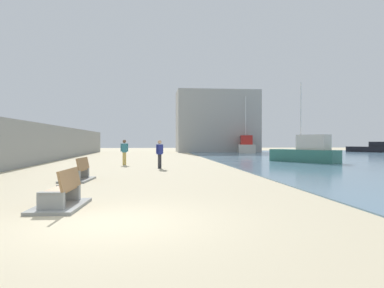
{
  "coord_description": "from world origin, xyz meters",
  "views": [
    {
      "loc": [
        0.94,
        -7.57,
        1.69
      ],
      "look_at": [
        3.68,
        17.31,
        1.47
      ],
      "focal_mm": 33.91,
      "sensor_mm": 36.0,
      "label": 1
    }
  ],
  "objects_px": {
    "person_standing": "(124,150)",
    "boat_nearest": "(376,148)",
    "person_walking": "(160,152)",
    "bench_near": "(62,198)",
    "bench_far": "(78,175)",
    "boat_distant": "(306,152)",
    "boat_mid_bay": "(246,146)"
  },
  "relations": [
    {
      "from": "person_walking",
      "to": "boat_mid_bay",
      "type": "distance_m",
      "value": 30.2
    },
    {
      "from": "person_standing",
      "to": "boat_distant",
      "type": "xyz_separation_m",
      "value": [
        13.68,
        1.08,
        -0.21
      ]
    },
    {
      "from": "boat_nearest",
      "to": "boat_mid_bay",
      "type": "xyz_separation_m",
      "value": [
        -19.02,
        0.71,
        0.32
      ]
    },
    {
      "from": "person_standing",
      "to": "boat_nearest",
      "type": "bearing_deg",
      "value": 34.36
    },
    {
      "from": "bench_far",
      "to": "boat_nearest",
      "type": "bearing_deg",
      "value": 43.24
    },
    {
      "from": "bench_far",
      "to": "boat_distant",
      "type": "xyz_separation_m",
      "value": [
        14.87,
        10.92,
        0.59
      ]
    },
    {
      "from": "bench_far",
      "to": "person_walking",
      "type": "bearing_deg",
      "value": 60.54
    },
    {
      "from": "bench_near",
      "to": "person_walking",
      "type": "height_order",
      "value": "person_walking"
    },
    {
      "from": "bench_near",
      "to": "boat_nearest",
      "type": "relative_size",
      "value": 0.28
    },
    {
      "from": "person_standing",
      "to": "boat_nearest",
      "type": "relative_size",
      "value": 0.23
    },
    {
      "from": "bench_near",
      "to": "person_standing",
      "type": "bearing_deg",
      "value": 88.77
    },
    {
      "from": "person_walking",
      "to": "boat_mid_bay",
      "type": "xyz_separation_m",
      "value": [
        12.57,
        27.46,
        -0.09
      ]
    },
    {
      "from": "boat_distant",
      "to": "boat_nearest",
      "type": "bearing_deg",
      "value": 47.5
    },
    {
      "from": "bench_near",
      "to": "person_standing",
      "type": "height_order",
      "value": "person_standing"
    },
    {
      "from": "person_standing",
      "to": "boat_distant",
      "type": "distance_m",
      "value": 13.72
    },
    {
      "from": "boat_nearest",
      "to": "bench_far",
      "type": "bearing_deg",
      "value": -136.76
    },
    {
      "from": "boat_distant",
      "to": "person_walking",
      "type": "bearing_deg",
      "value": -157.85
    },
    {
      "from": "person_walking",
      "to": "person_standing",
      "type": "height_order",
      "value": "person_standing"
    },
    {
      "from": "bench_far",
      "to": "person_walking",
      "type": "relative_size",
      "value": 1.26
    },
    {
      "from": "boat_nearest",
      "to": "person_walking",
      "type": "bearing_deg",
      "value": -139.75
    },
    {
      "from": "boat_nearest",
      "to": "boat_distant",
      "type": "bearing_deg",
      "value": -132.5
    },
    {
      "from": "bench_near",
      "to": "person_walking",
      "type": "distance_m",
      "value": 12.92
    },
    {
      "from": "person_walking",
      "to": "person_standing",
      "type": "relative_size",
      "value": 0.98
    },
    {
      "from": "bench_near",
      "to": "boat_distant",
      "type": "relative_size",
      "value": 0.35
    },
    {
      "from": "person_walking",
      "to": "bench_near",
      "type": "bearing_deg",
      "value": -102.21
    },
    {
      "from": "person_standing",
      "to": "boat_mid_bay",
      "type": "height_order",
      "value": "boat_mid_bay"
    },
    {
      "from": "person_walking",
      "to": "boat_nearest",
      "type": "xyz_separation_m",
      "value": [
        31.59,
        26.74,
        -0.42
      ]
    },
    {
      "from": "bench_far",
      "to": "person_standing",
      "type": "bearing_deg",
      "value": 83.11
    },
    {
      "from": "bench_far",
      "to": "person_walking",
      "type": "xyz_separation_m",
      "value": [
        3.57,
        6.32,
        0.78
      ]
    },
    {
      "from": "bench_far",
      "to": "boat_distant",
      "type": "distance_m",
      "value": 18.45
    },
    {
      "from": "person_walking",
      "to": "boat_distant",
      "type": "distance_m",
      "value": 12.2
    },
    {
      "from": "person_standing",
      "to": "boat_nearest",
      "type": "xyz_separation_m",
      "value": [
        33.97,
        23.23,
        -0.44
      ]
    }
  ]
}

